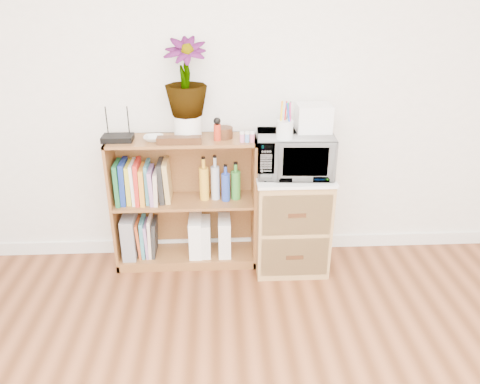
{
  "coord_description": "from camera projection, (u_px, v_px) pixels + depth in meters",
  "views": [
    {
      "loc": [
        -0.1,
        -0.89,
        1.92
      ],
      "look_at": [
        0.03,
        1.95,
        0.62
      ],
      "focal_mm": 35.0,
      "sensor_mm": 36.0,
      "label": 1
    }
  ],
  "objects": [
    {
      "name": "plant_pot",
      "position": [
        188.0,
        127.0,
        3.1
      ],
      "size": [
        0.18,
        0.18,
        0.15
      ],
      "primitive_type": "cylinder",
      "color": "white",
      "rests_on": "bookshelf"
    },
    {
      "name": "bookshelf",
      "position": [
        185.0,
        203.0,
        3.31
      ],
      "size": [
        1.0,
        0.3,
        0.95
      ],
      "primitive_type": "cube",
      "color": "brown",
      "rests_on": "ground"
    },
    {
      "name": "potted_plant",
      "position": [
        185.0,
        78.0,
        2.97
      ],
      "size": [
        0.27,
        0.27,
        0.49
      ],
      "primitive_type": "imported",
      "color": "#316729",
      "rests_on": "plant_pot"
    },
    {
      "name": "small_appliance",
      "position": [
        314.0,
        118.0,
        3.08
      ],
      "size": [
        0.23,
        0.19,
        0.18
      ],
      "primitive_type": "cube",
      "color": "white",
      "rests_on": "microwave"
    },
    {
      "name": "cookbooks",
      "position": [
        143.0,
        182.0,
        3.23
      ],
      "size": [
        0.37,
        0.2,
        0.3
      ],
      "color": "#1A6133",
      "rests_on": "bookshelf"
    },
    {
      "name": "kokeshi_doll",
      "position": [
        217.0,
        132.0,
        3.06
      ],
      "size": [
        0.05,
        0.05,
        0.11
      ],
      "primitive_type": "cylinder",
      "color": "red",
      "rests_on": "bookshelf"
    },
    {
      "name": "router",
      "position": [
        118.0,
        138.0,
        3.07
      ],
      "size": [
        0.2,
        0.14,
        0.04
      ],
      "primitive_type": "cube",
      "color": "black",
      "rests_on": "bookshelf"
    },
    {
      "name": "trinket_box",
      "position": [
        179.0,
        140.0,
        3.01
      ],
      "size": [
        0.29,
        0.07,
        0.05
      ],
      "primitive_type": "cube",
      "color": "#39210F",
      "rests_on": "bookshelf"
    },
    {
      "name": "microwave",
      "position": [
        295.0,
        154.0,
        3.11
      ],
      "size": [
        0.52,
        0.36,
        0.28
      ],
      "primitive_type": "imported",
      "rotation": [
        0.0,
        0.0,
        -0.05
      ],
      "color": "white",
      "rests_on": "wicker_unit"
    },
    {
      "name": "magazine_holder_mid",
      "position": [
        205.0,
        237.0,
        3.42
      ],
      "size": [
        0.08,
        0.21,
        0.27
      ],
      "primitive_type": "cube",
      "color": "white",
      "rests_on": "bookshelf"
    },
    {
      "name": "wicker_unit",
      "position": [
        291.0,
        221.0,
        3.33
      ],
      "size": [
        0.5,
        0.45,
        0.7
      ],
      "primitive_type": "cube",
      "color": "#9E7542",
      "rests_on": "ground"
    },
    {
      "name": "skirting_board",
      "position": [
        234.0,
        243.0,
        3.63
      ],
      "size": [
        4.0,
        0.02,
        0.1
      ],
      "primitive_type": "cube",
      "color": "white",
      "rests_on": "ground"
    },
    {
      "name": "pen_cup",
      "position": [
        285.0,
        129.0,
        2.95
      ],
      "size": [
        0.11,
        0.11,
        0.12
      ],
      "primitive_type": "cylinder",
      "color": "silver",
      "rests_on": "microwave"
    },
    {
      "name": "magazine_holder_left",
      "position": [
        196.0,
        236.0,
        3.41
      ],
      "size": [
        0.09,
        0.23,
        0.29
      ],
      "primitive_type": "cube",
      "color": "white",
      "rests_on": "bookshelf"
    },
    {
      "name": "wooden_bowl",
      "position": [
        224.0,
        133.0,
        3.12
      ],
      "size": [
        0.12,
        0.12,
        0.07
      ],
      "primitive_type": "cylinder",
      "color": "#331D0E",
      "rests_on": "bookshelf"
    },
    {
      "name": "paint_jars",
      "position": [
        247.0,
        138.0,
        3.04
      ],
      "size": [
        0.12,
        0.04,
        0.06
      ],
      "primitive_type": "cube",
      "color": "pink",
      "rests_on": "bookshelf"
    },
    {
      "name": "magazine_holder_right",
      "position": [
        224.0,
        235.0,
        3.42
      ],
      "size": [
        0.09,
        0.22,
        0.28
      ],
      "primitive_type": "cube",
      "color": "white",
      "rests_on": "bookshelf"
    },
    {
      "name": "lower_books",
      "position": [
        148.0,
        237.0,
        3.41
      ],
      "size": [
        0.15,
        0.19,
        0.3
      ],
      "color": "#BB4B21",
      "rests_on": "bookshelf"
    },
    {
      "name": "liquor_bottles",
      "position": [
        219.0,
        181.0,
        3.25
      ],
      "size": [
        0.29,
        0.07,
        0.31
      ],
      "color": "gold",
      "rests_on": "bookshelf"
    },
    {
      "name": "white_bowl",
      "position": [
        154.0,
        138.0,
        3.07
      ],
      "size": [
        0.13,
        0.13,
        0.03
      ],
      "primitive_type": "imported",
      "color": "silver",
      "rests_on": "bookshelf"
    },
    {
      "name": "file_box",
      "position": [
        130.0,
        235.0,
        3.39
      ],
      "size": [
        0.09,
        0.25,
        0.31
      ],
      "primitive_type": "cube",
      "color": "gray",
      "rests_on": "bookshelf"
    }
  ]
}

